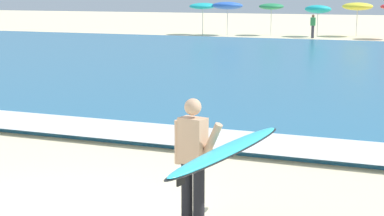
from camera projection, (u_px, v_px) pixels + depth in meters
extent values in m
cube|color=teal|center=(311.00, 67.00, 25.00)|extent=(120.00, 28.00, 0.14)
cube|color=white|center=(186.00, 136.00, 12.74)|extent=(120.00, 1.70, 0.01)
cylinder|color=black|center=(187.00, 194.00, 8.13)|extent=(0.15, 0.15, 0.88)
cylinder|color=black|center=(199.00, 197.00, 8.02)|extent=(0.15, 0.15, 0.88)
cube|color=tan|center=(193.00, 141.00, 7.94)|extent=(0.38, 0.29, 0.60)
sphere|color=tan|center=(193.00, 107.00, 7.86)|extent=(0.22, 0.22, 0.22)
cylinder|color=tan|center=(178.00, 142.00, 8.07)|extent=(0.10, 0.10, 0.58)
cylinder|color=tan|center=(212.00, 142.00, 7.80)|extent=(0.32, 0.16, 0.51)
ellipsoid|color=#33BCD6|center=(227.00, 150.00, 7.67)|extent=(0.82, 2.55, 0.18)
ellipsoid|color=black|center=(227.00, 151.00, 7.67)|extent=(0.87, 2.66, 0.14)
cube|color=black|center=(181.00, 179.00, 6.86)|extent=(0.05, 0.14, 0.14)
cylinder|color=beige|center=(203.00, 21.00, 44.77)|extent=(0.05, 0.05, 1.99)
ellipsoid|color=#19ADB2|center=(203.00, 6.00, 44.58)|extent=(1.95, 1.97, 0.53)
cylinder|color=beige|center=(227.00, 21.00, 44.11)|extent=(0.05, 0.05, 2.02)
ellipsoid|color=blue|center=(227.00, 6.00, 43.91)|extent=(2.19, 2.21, 0.63)
cylinder|color=beige|center=(271.00, 21.00, 44.06)|extent=(0.05, 0.05, 1.98)
ellipsoid|color=#23844C|center=(271.00, 6.00, 43.86)|extent=(1.78, 1.79, 0.47)
cylinder|color=beige|center=(317.00, 24.00, 42.79)|extent=(0.05, 0.05, 1.80)
ellipsoid|color=#19ADB2|center=(318.00, 9.00, 42.61)|extent=(1.81, 1.85, 0.70)
cylinder|color=beige|center=(357.00, 22.00, 42.94)|extent=(0.05, 0.05, 1.99)
ellipsoid|color=yellow|center=(358.00, 6.00, 42.75)|extent=(2.10, 2.10, 0.57)
cylinder|color=#383842|center=(313.00, 32.00, 41.44)|extent=(0.20, 0.20, 0.84)
cube|color=#338C4C|center=(313.00, 22.00, 41.31)|extent=(0.32, 0.20, 0.54)
sphere|color=brown|center=(313.00, 16.00, 41.24)|extent=(0.20, 0.20, 0.20)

